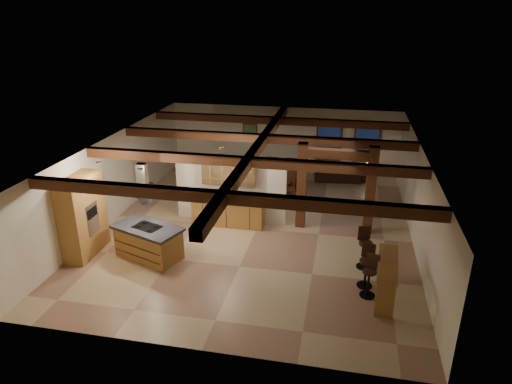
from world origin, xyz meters
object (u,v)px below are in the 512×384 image
(sofa, at_px, (337,174))
(kitchen_island, at_px, (149,242))
(dining_table, at_px, (271,184))
(bar_counter, at_px, (387,274))

(sofa, bearing_deg, kitchen_island, 49.60)
(kitchen_island, height_order, dining_table, kitchen_island)
(sofa, distance_m, bar_counter, 8.50)
(kitchen_island, xyz_separation_m, sofa, (5.20, 7.64, -0.22))
(dining_table, distance_m, bar_counter, 7.66)
(dining_table, xyz_separation_m, bar_counter, (4.04, -6.50, 0.32))
(sofa, height_order, bar_counter, bar_counter)
(kitchen_island, xyz_separation_m, bar_counter, (6.69, -0.72, 0.18))
(kitchen_island, distance_m, bar_counter, 6.73)
(sofa, relative_size, bar_counter, 0.98)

